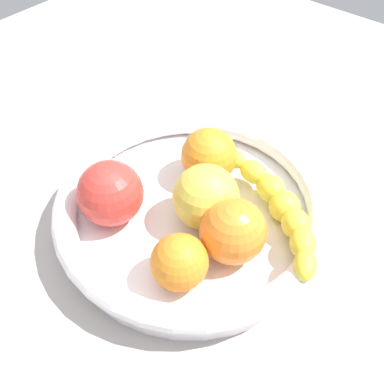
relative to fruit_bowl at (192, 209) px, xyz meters
The scene contains 8 objects.
kitchen_counter 3.96cm from the fruit_bowl, ahead, with size 120.00×120.00×3.00cm, color #ACA49E.
fruit_bowl is the anchor object (origin of this frame).
banana_draped_left 9.38cm from the fruit_bowl, 32.76° to the left, with size 17.15×10.83×3.78cm.
orange_front 9.09cm from the fruit_bowl, 57.52° to the right, with size 5.51×5.51×5.51cm, color orange.
orange_mid_left 7.42cm from the fruit_bowl, 13.81° to the right, with size 6.61×6.61×6.61cm, color orange.
orange_mid_right 6.47cm from the fruit_bowl, 110.54° to the left, with size 6.44×6.44×6.44cm, color orange.
apple_yellow 3.75cm from the fruit_bowl, ahead, with size 6.99×6.99×6.99cm, color #D6CA46.
tomato_red 9.13cm from the fruit_bowl, 135.45° to the right, with size 7.01×7.01×7.01cm, color red.
Camera 1 is at (20.49, -24.25, 42.46)cm, focal length 41.36 mm.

